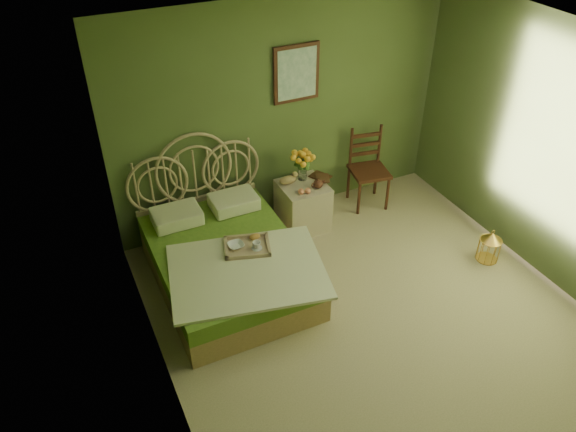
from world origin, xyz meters
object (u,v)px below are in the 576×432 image
bed (226,259)px  birdcage (489,247)px  nightstand (303,200)px  chair (366,163)px

bed → birdcage: bearing=-18.5°
nightstand → chair: 0.97m
bed → nightstand: 1.28m
chair → birdcage: (0.62, -1.60, -0.37)m
chair → birdcage: bearing=-58.5°
nightstand → birdcage: 2.15m
nightstand → chair: nightstand is taller
bed → chair: size_ratio=2.13×
chair → bed: bearing=-151.6°
bed → nightstand: (1.16, 0.54, 0.07)m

